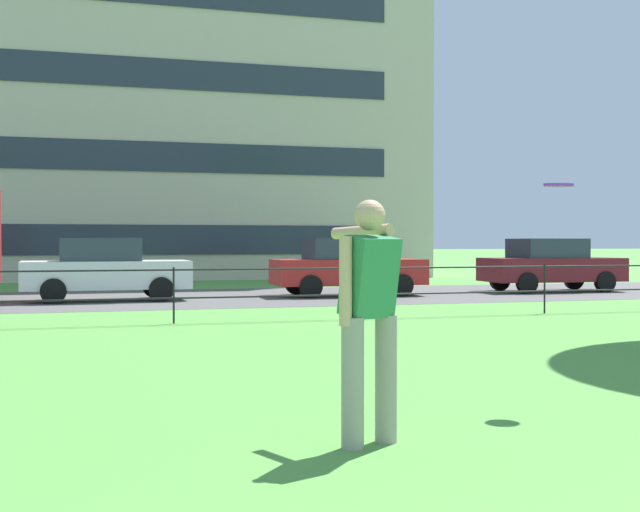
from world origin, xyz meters
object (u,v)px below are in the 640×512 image
(person_thrower, at_px, (368,312))
(apartment_building_background, at_px, (84,63))
(car_red_far_left, at_px, (347,267))
(car_maroon_center, at_px, (550,265))
(frisbee, at_px, (559,185))
(car_white_far_right, at_px, (105,269))

(person_thrower, xyz_separation_m, apartment_building_background, (-1.39, 33.19, 8.40))
(person_thrower, bearing_deg, car_red_far_left, 72.15)
(car_maroon_center, distance_m, apartment_building_background, 23.12)
(person_thrower, relative_size, frisbee, 5.19)
(car_white_far_right, distance_m, car_maroon_center, 12.61)
(frisbee, relative_size, car_maroon_center, 0.08)
(car_white_far_right, bearing_deg, person_thrower, -85.59)
(car_red_far_left, bearing_deg, car_white_far_right, -178.61)
(car_maroon_center, bearing_deg, car_white_far_right, -178.80)
(car_white_far_right, relative_size, car_maroon_center, 0.99)
(frisbee, distance_m, car_red_far_left, 15.03)
(person_thrower, xyz_separation_m, car_white_far_right, (-1.21, 15.67, -0.17))
(person_thrower, xyz_separation_m, car_red_far_left, (5.10, 15.83, -0.17))
(car_red_far_left, bearing_deg, frisbee, -100.97)
(frisbee, height_order, car_white_far_right, frisbee)
(person_thrower, bearing_deg, car_maroon_center, 54.44)
(car_white_far_right, height_order, car_maroon_center, same)
(person_thrower, height_order, apartment_building_background, apartment_building_background)
(car_red_far_left, relative_size, apartment_building_background, 0.15)
(apartment_building_background, bearing_deg, person_thrower, -87.61)
(car_white_far_right, distance_m, car_red_far_left, 6.31)
(car_white_far_right, bearing_deg, apartment_building_background, 90.58)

